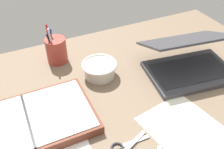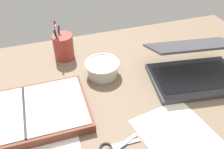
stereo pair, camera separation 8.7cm
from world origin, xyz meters
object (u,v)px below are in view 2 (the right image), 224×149
object	(u,v)px
bowl	(102,68)
planner	(25,114)
scissors	(112,149)
pen_cup	(63,46)
laptop	(194,67)

from	to	relation	value
bowl	planner	xyz separation A→B (cm)	(-29.84, -14.08, -1.55)
scissors	bowl	bearing A→B (deg)	67.56
pen_cup	bowl	bearing A→B (deg)	-53.36
laptop	pen_cup	distance (cm)	53.43
pen_cup	planner	xyz separation A→B (cm)	(-17.57, -30.57, -3.73)
pen_cup	planner	world-z (taller)	pen_cup
scissors	planner	bearing A→B (deg)	127.91
laptop	planner	world-z (taller)	laptop
laptop	bowl	world-z (taller)	laptop
laptop	pen_cup	bearing A→B (deg)	155.95
bowl	planner	size ratio (longest dim) A/B	0.34
laptop	bowl	bearing A→B (deg)	168.22
bowl	pen_cup	size ratio (longest dim) A/B	0.81
bowl	pen_cup	bearing A→B (deg)	126.64
bowl	pen_cup	xyz separation A→B (cm)	(-12.27, 16.50, 2.19)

